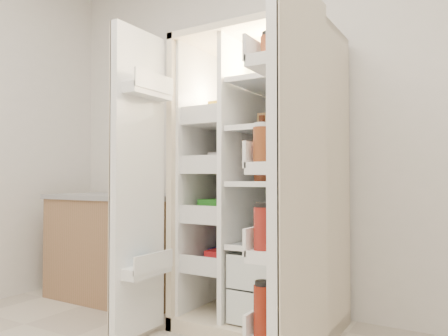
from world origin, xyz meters
The scene contains 5 objects.
wall_back centered at (0.00, 2.00, 1.35)m, with size 4.00×0.02×2.70m, color silver.
refrigerator centered at (-0.03, 1.65, 0.75)m, with size 0.92×0.70×1.80m.
freezer_door centered at (-0.54, 1.05, 0.89)m, with size 0.15×0.40×1.72m.
fridge_door centered at (0.44, 0.96, 0.87)m, with size 0.17×0.58×1.72m.
kitchen_counter centered at (-1.24, 1.60, 0.40)m, with size 1.09×0.58×0.79m.
Camera 1 is at (1.11, -0.77, 0.91)m, focal length 34.00 mm.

